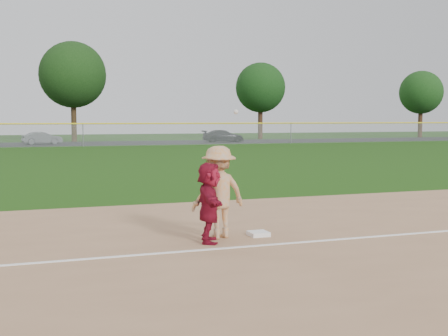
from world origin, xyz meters
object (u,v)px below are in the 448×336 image
object	(u,v)px
car_mid	(42,138)
car_right	(223,136)
base_runner	(209,202)
first_base	(258,234)

from	to	relation	value
car_mid	car_right	bearing A→B (deg)	-102.06
car_mid	car_right	world-z (taller)	car_right
car_mid	car_right	xyz separation A→B (m)	(17.97, -0.44, 0.03)
base_runner	car_mid	size ratio (longest dim) A/B	0.43
base_runner	car_right	world-z (taller)	base_runner
base_runner	car_mid	world-z (taller)	base_runner
base_runner	car_mid	distance (m)	45.72
base_runner	first_base	bearing A→B (deg)	-61.55
base_runner	car_right	xyz separation A→B (m)	(15.50, 45.21, -0.16)
first_base	base_runner	distance (m)	1.37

